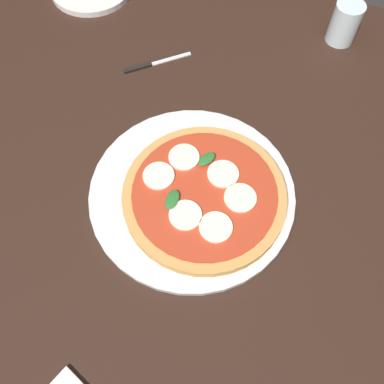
{
  "coord_description": "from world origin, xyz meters",
  "views": [
    {
      "loc": [
        -0.17,
        0.36,
        1.43
      ],
      "look_at": [
        -0.06,
        0.02,
        0.77
      ],
      "focal_mm": 39.42,
      "sensor_mm": 36.0,
      "label": 1
    }
  ],
  "objects": [
    {
      "name": "ground_plane",
      "position": [
        0.0,
        0.0,
        0.0
      ],
      "size": [
        6.0,
        6.0,
        0.0
      ],
      "primitive_type": "plane",
      "color": "#2D2B28"
    },
    {
      "name": "pizza",
      "position": [
        -0.09,
        0.03,
        0.78
      ],
      "size": [
        0.29,
        0.29,
        0.03
      ],
      "color": "tan",
      "rests_on": "serving_tray"
    },
    {
      "name": "dining_table",
      "position": [
        0.0,
        0.0,
        0.67
      ],
      "size": [
        1.47,
        1.18,
        0.76
      ],
      "color": "black",
      "rests_on": "ground_plane"
    },
    {
      "name": "serving_tray",
      "position": [
        -0.06,
        0.02,
        0.76
      ],
      "size": [
        0.37,
        0.37,
        0.01
      ],
      "primitive_type": "cylinder",
      "color": "silver",
      "rests_on": "dining_table"
    },
    {
      "name": "glass_cup",
      "position": [
        -0.26,
        -0.45,
        0.8
      ],
      "size": [
        0.06,
        0.06,
        0.09
      ],
      "primitive_type": "cylinder",
      "color": "silver",
      "rests_on": "dining_table"
    },
    {
      "name": "knife",
      "position": [
        0.12,
        -0.25,
        0.76
      ],
      "size": [
        0.13,
        0.1,
        0.01
      ],
      "color": "black",
      "rests_on": "dining_table"
    }
  ]
}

